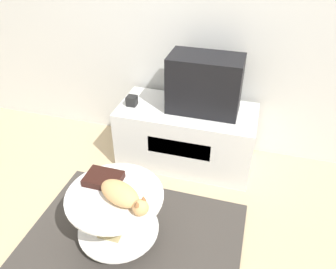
{
  "coord_description": "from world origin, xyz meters",
  "views": [
    {
      "loc": [
        0.7,
        -1.47,
        2.06
      ],
      "look_at": [
        0.12,
        0.5,
        0.65
      ],
      "focal_mm": 35.0,
      "sensor_mm": 36.0,
      "label": 1
    }
  ],
  "objects": [
    {
      "name": "tv",
      "position": [
        0.28,
        1.08,
        0.83
      ],
      "size": [
        0.62,
        0.35,
        0.5
      ],
      "color": "black",
      "rests_on": "tv_stand"
    },
    {
      "name": "ground_plane",
      "position": [
        0.0,
        0.0,
        0.0
      ],
      "size": [
        12.0,
        12.0,
        0.0
      ],
      "primitive_type": "plane",
      "color": "tan"
    },
    {
      "name": "dvd_box",
      "position": [
        -0.22,
        0.06,
        0.5
      ],
      "size": [
        0.26,
        0.19,
        0.05
      ],
      "color": "black",
      "rests_on": "coffee_table"
    },
    {
      "name": "cat",
      "position": [
        -0.02,
        -0.08,
        0.53
      ],
      "size": [
        0.5,
        0.28,
        0.13
      ],
      "rotation": [
        0.0,
        0.0,
        -0.4
      ],
      "color": "tan",
      "rests_on": "coffee_table"
    },
    {
      "name": "rug",
      "position": [
        0.0,
        0.0,
        0.01
      ],
      "size": [
        1.6,
        1.12,
        0.02
      ],
      "color": "#3D3833",
      "rests_on": "ground_plane"
    },
    {
      "name": "coffee_table",
      "position": [
        -0.1,
        -0.03,
        0.29
      ],
      "size": [
        0.67,
        0.67,
        0.45
      ],
      "color": "#B2B2B7",
      "rests_on": "rug"
    },
    {
      "name": "speaker",
      "position": [
        -0.36,
        0.98,
        0.63
      ],
      "size": [
        0.09,
        0.09,
        0.09
      ],
      "color": "black",
      "rests_on": "tv_stand"
    },
    {
      "name": "wall_back",
      "position": [
        0.0,
        1.43,
        1.3
      ],
      "size": [
        8.0,
        0.05,
        2.6
      ],
      "color": "silver",
      "rests_on": "ground_plane"
    },
    {
      "name": "tv_stand",
      "position": [
        0.15,
        1.04,
        0.29
      ],
      "size": [
        1.25,
        0.6,
        0.58
      ],
      "color": "silver",
      "rests_on": "ground_plane"
    }
  ]
}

